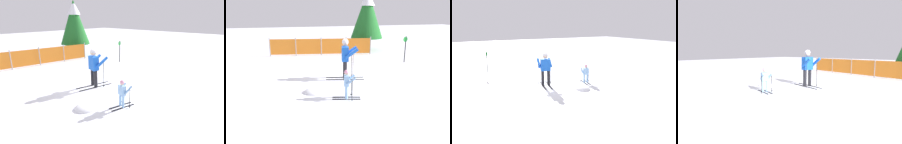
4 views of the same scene
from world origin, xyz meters
The scene contains 5 objects.
ground_plane centered at (0.00, 0.00, 0.00)m, with size 60.00×60.00×0.00m, color white.
skier_adult centered at (0.05, -0.19, 1.01)m, with size 1.63×0.81×1.69m.
skier_child centered at (-0.54, -2.27, 0.56)m, with size 0.94×0.51×0.97m.
trail_marker centered at (4.08, 1.87, 0.89)m, with size 0.28×0.07×1.43m.
snow_mound centered at (-1.45, -1.44, 0.00)m, with size 0.83×0.71×0.33m, color white.
Camera 3 is at (-9.74, 4.36, 3.13)m, focal length 35.00 mm.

